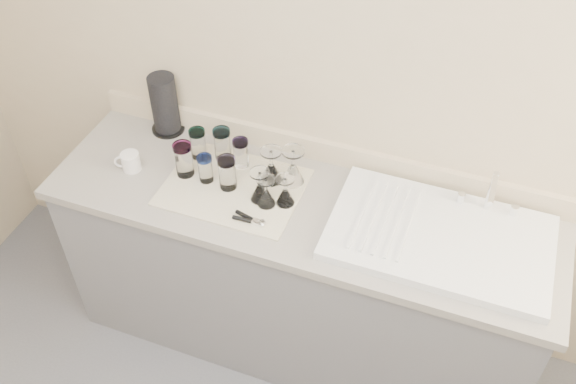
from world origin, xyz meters
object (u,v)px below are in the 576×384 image
at_px(goblet_back_right, 293,171).
at_px(goblet_front_left, 260,190).
at_px(tumbler_magenta, 184,159).
at_px(goblet_front_right, 285,194).
at_px(tumbler_purple, 241,153).
at_px(can_opener, 249,220).
at_px(sink_unit, 440,237).
at_px(tumbler_teal, 198,143).
at_px(white_mug, 130,162).
at_px(paper_towel_roll, 165,105).
at_px(goblet_back_left, 271,170).
at_px(goblet_extra, 266,196).
at_px(tumbler_lavender, 227,173).
at_px(tumbler_cyan, 222,144).
at_px(tumbler_blue, 205,168).

relative_size(goblet_back_right, goblet_front_left, 1.15).
height_order(tumbler_magenta, goblet_front_right, tumbler_magenta).
distance_m(tumbler_purple, can_opener, 0.33).
xyz_separation_m(sink_unit, tumbler_teal, (-1.05, 0.11, 0.06)).
xyz_separation_m(tumbler_magenta, white_mug, (-0.23, -0.05, -0.05)).
distance_m(sink_unit, paper_towel_roll, 1.29).
distance_m(goblet_front_left, goblet_front_right, 0.10).
distance_m(tumbler_purple, goblet_back_left, 0.16).
xyz_separation_m(sink_unit, goblet_extra, (-0.67, -0.05, 0.03)).
height_order(tumbler_magenta, goblet_front_left, tumbler_magenta).
bearing_deg(goblet_back_left, tumbler_purple, 165.13).
height_order(goblet_extra, white_mug, goblet_extra).
relative_size(tumbler_lavender, goblet_extra, 1.13).
bearing_deg(tumbler_magenta, tumbler_purple, 33.31).
height_order(sink_unit, paper_towel_roll, paper_towel_roll).
height_order(sink_unit, white_mug, sink_unit).
relative_size(tumbler_teal, tumbler_lavender, 0.94).
distance_m(tumbler_cyan, white_mug, 0.39).
bearing_deg(goblet_extra, tumbler_purple, 136.13).
relative_size(sink_unit, goblet_extra, 6.35).
relative_size(tumbler_lavender, goblet_back_left, 0.94).
relative_size(tumbler_cyan, goblet_back_right, 0.89).
bearing_deg(goblet_extra, goblet_front_right, 25.19).
height_order(can_opener, white_mug, white_mug).
bearing_deg(tumbler_blue, paper_towel_roll, 141.26).
distance_m(tumbler_lavender, goblet_front_left, 0.15).
height_order(tumbler_cyan, goblet_extra, tumbler_cyan).
distance_m(tumbler_magenta, goblet_front_right, 0.45).
relative_size(tumbler_teal, goblet_extra, 1.07).
height_order(tumbler_magenta, white_mug, tumbler_magenta).
distance_m(sink_unit, white_mug, 1.29).
bearing_deg(goblet_front_right, goblet_back_right, 96.74).
xyz_separation_m(tumbler_magenta, goblet_extra, (0.38, -0.05, -0.03)).
bearing_deg(tumbler_lavender, paper_towel_roll, 148.27).
relative_size(tumbler_cyan, goblet_back_left, 0.94).
bearing_deg(tumbler_blue, goblet_extra, -8.66).
height_order(tumbler_purple, goblet_extra, tumbler_purple).
xyz_separation_m(goblet_front_right, goblet_extra, (-0.07, -0.03, -0.00)).
xyz_separation_m(tumbler_teal, goblet_extra, (0.37, -0.17, -0.03)).
bearing_deg(goblet_front_right, goblet_back_left, 133.68).
height_order(tumbler_magenta, goblet_back_left, goblet_back_left).
relative_size(tumbler_blue, goblet_back_left, 0.79).
height_order(sink_unit, goblet_extra, sink_unit).
relative_size(goblet_front_left, paper_towel_roll, 0.52).
height_order(goblet_back_right, goblet_front_right, goblet_back_right).
relative_size(sink_unit, tumbler_lavender, 5.61).
height_order(goblet_back_left, goblet_front_right, goblet_back_left).
relative_size(tumbler_teal, tumbler_purple, 1.04).
bearing_deg(goblet_back_right, goblet_back_left, -164.39).
relative_size(tumbler_purple, goblet_back_left, 0.85).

